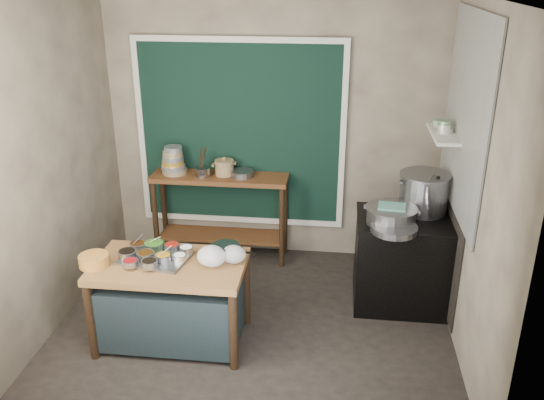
# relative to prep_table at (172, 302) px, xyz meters

# --- Properties ---
(floor) EXTENTS (3.50, 3.00, 0.02)m
(floor) POSITION_rel_prep_table_xyz_m (0.65, 0.30, -0.39)
(floor) COLOR #2A2420
(floor) RESTS_ON ground
(back_wall) EXTENTS (3.50, 0.02, 2.80)m
(back_wall) POSITION_rel_prep_table_xyz_m (0.65, 1.81, 1.02)
(back_wall) COLOR gray
(back_wall) RESTS_ON floor
(left_wall) EXTENTS (0.02, 3.00, 2.80)m
(left_wall) POSITION_rel_prep_table_xyz_m (-1.11, 0.30, 1.02)
(left_wall) COLOR gray
(left_wall) RESTS_ON floor
(right_wall) EXTENTS (0.02, 3.00, 2.80)m
(right_wall) POSITION_rel_prep_table_xyz_m (2.41, 0.30, 1.02)
(right_wall) COLOR gray
(right_wall) RESTS_ON floor
(curtain_panel) EXTENTS (2.10, 0.02, 1.90)m
(curtain_panel) POSITION_rel_prep_table_xyz_m (0.30, 1.77, 0.98)
(curtain_panel) COLOR black
(curtain_panel) RESTS_ON back_wall
(curtain_frame) EXTENTS (2.22, 0.03, 2.02)m
(curtain_frame) POSITION_rel_prep_table_xyz_m (0.30, 1.76, 0.98)
(curtain_frame) COLOR beige
(curtain_frame) RESTS_ON back_wall
(tile_panel) EXTENTS (0.02, 1.70, 1.70)m
(tile_panel) POSITION_rel_prep_table_xyz_m (2.38, 0.85, 1.48)
(tile_panel) COLOR #B2B2AA
(tile_panel) RESTS_ON right_wall
(soot_patch) EXTENTS (0.01, 1.30, 1.30)m
(soot_patch) POSITION_rel_prep_table_xyz_m (2.39, 0.95, 0.32)
(soot_patch) COLOR black
(soot_patch) RESTS_ON right_wall
(wall_shelf) EXTENTS (0.22, 0.70, 0.03)m
(wall_shelf) POSITION_rel_prep_table_xyz_m (2.28, 1.15, 1.23)
(wall_shelf) COLOR beige
(wall_shelf) RESTS_ON right_wall
(prep_table) EXTENTS (1.25, 0.73, 0.75)m
(prep_table) POSITION_rel_prep_table_xyz_m (0.00, 0.00, 0.00)
(prep_table) COLOR brown
(prep_table) RESTS_ON floor
(back_counter) EXTENTS (1.45, 0.40, 0.95)m
(back_counter) POSITION_rel_prep_table_xyz_m (0.10, 1.58, 0.10)
(back_counter) COLOR brown
(back_counter) RESTS_ON floor
(stove_block) EXTENTS (0.90, 0.68, 0.85)m
(stove_block) POSITION_rel_prep_table_xyz_m (2.00, 0.85, 0.05)
(stove_block) COLOR black
(stove_block) RESTS_ON floor
(stove_top) EXTENTS (0.92, 0.69, 0.03)m
(stove_top) POSITION_rel_prep_table_xyz_m (2.00, 0.85, 0.49)
(stove_top) COLOR black
(stove_top) RESTS_ON stove_block
(condiment_tray) EXTENTS (0.60, 0.48, 0.02)m
(condiment_tray) POSITION_rel_prep_table_xyz_m (-0.13, 0.05, 0.39)
(condiment_tray) COLOR gray
(condiment_tray) RESTS_ON prep_table
(condiment_bowls) EXTENTS (0.60, 0.45, 0.07)m
(condiment_bowls) POSITION_rel_prep_table_xyz_m (-0.16, 0.06, 0.43)
(condiment_bowls) COLOR gray
(condiment_bowls) RESTS_ON condiment_tray
(yellow_basin) EXTENTS (0.25, 0.25, 0.09)m
(yellow_basin) POSITION_rel_prep_table_xyz_m (-0.59, -0.11, 0.42)
(yellow_basin) COLOR #B88239
(yellow_basin) RESTS_ON prep_table
(saucepan) EXTENTS (0.25, 0.25, 0.13)m
(saucepan) POSITION_rel_prep_table_xyz_m (0.45, 0.13, 0.44)
(saucepan) COLOR gray
(saucepan) RESTS_ON prep_table
(plastic_bag_a) EXTENTS (0.28, 0.26, 0.18)m
(plastic_bag_a) POSITION_rel_prep_table_xyz_m (0.36, -0.00, 0.46)
(plastic_bag_a) COLOR white
(plastic_bag_a) RESTS_ON prep_table
(plastic_bag_b) EXTENTS (0.22, 0.20, 0.15)m
(plastic_bag_b) POSITION_rel_prep_table_xyz_m (0.53, 0.07, 0.45)
(plastic_bag_b) COLOR white
(plastic_bag_b) RESTS_ON prep_table
(bowl_stack) EXTENTS (0.27, 0.27, 0.30)m
(bowl_stack) POSITION_rel_prep_table_xyz_m (-0.39, 1.58, 0.71)
(bowl_stack) COLOR tan
(bowl_stack) RESTS_ON back_counter
(utensil_cup) EXTENTS (0.21, 0.21, 0.10)m
(utensil_cup) POSITION_rel_prep_table_xyz_m (-0.07, 1.54, 0.62)
(utensil_cup) COLOR gray
(utensil_cup) RESTS_ON back_counter
(ceramic_crock) EXTENTS (0.28, 0.28, 0.14)m
(ceramic_crock) POSITION_rel_prep_table_xyz_m (0.15, 1.61, 0.65)
(ceramic_crock) COLOR olive
(ceramic_crock) RESTS_ON back_counter
(wide_bowl) EXTENTS (0.30, 0.30, 0.06)m
(wide_bowl) POSITION_rel_prep_table_xyz_m (0.34, 1.58, 0.61)
(wide_bowl) COLOR gray
(wide_bowl) RESTS_ON back_counter
(stock_pot) EXTENTS (0.61, 0.61, 0.37)m
(stock_pot) POSITION_rel_prep_table_xyz_m (2.14, 1.03, 0.69)
(stock_pot) COLOR gray
(stock_pot) RESTS_ON stove_top
(pot_lid) EXTENTS (0.25, 0.40, 0.39)m
(pot_lid) POSITION_rel_prep_table_xyz_m (2.21, 0.92, 0.70)
(pot_lid) COLOR gray
(pot_lid) RESTS_ON stove_top
(steamer) EXTENTS (0.55, 0.55, 0.15)m
(steamer) POSITION_rel_prep_table_xyz_m (1.83, 0.73, 0.58)
(steamer) COLOR gray
(steamer) RESTS_ON stove_top
(green_cloth) EXTENTS (0.25, 0.21, 0.02)m
(green_cloth) POSITION_rel_prep_table_xyz_m (1.83, 0.73, 0.67)
(green_cloth) COLOR slate
(green_cloth) RESTS_ON steamer
(shallow_pan) EXTENTS (0.49, 0.49, 0.05)m
(shallow_pan) POSITION_rel_prep_table_xyz_m (1.85, 0.56, 0.53)
(shallow_pan) COLOR gray
(shallow_pan) RESTS_ON stove_top
(shelf_bowl_stack) EXTENTS (0.14, 0.14, 0.11)m
(shelf_bowl_stack) POSITION_rel_prep_table_xyz_m (2.28, 1.15, 1.29)
(shelf_bowl_stack) COLOR silver
(shelf_bowl_stack) RESTS_ON wall_shelf
(shelf_bowl_green) EXTENTS (0.18, 0.18, 0.05)m
(shelf_bowl_green) POSITION_rel_prep_table_xyz_m (2.28, 1.39, 1.26)
(shelf_bowl_green) COLOR gray
(shelf_bowl_green) RESTS_ON wall_shelf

